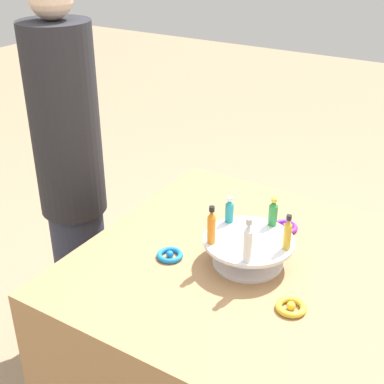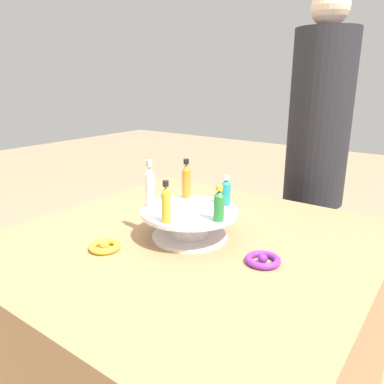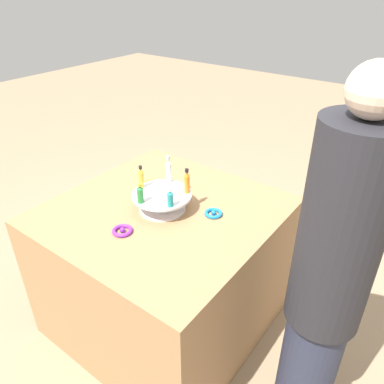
{
  "view_description": "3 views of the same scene",
  "coord_description": "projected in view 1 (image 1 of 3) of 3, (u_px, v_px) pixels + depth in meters",
  "views": [
    {
      "loc": [
        0.6,
        -1.3,
        1.74
      ],
      "look_at": [
        -0.23,
        0.02,
        0.93
      ],
      "focal_mm": 50.0,
      "sensor_mm": 36.0,
      "label": 1
    },
    {
      "loc": [
        0.84,
        0.62,
        1.21
      ],
      "look_at": [
        -0.01,
        0.0,
        0.89
      ],
      "focal_mm": 35.0,
      "sensor_mm": 36.0,
      "label": 2
    },
    {
      "loc": [
        -1.04,
        1.15,
        1.75
      ],
      "look_at": [
        -0.2,
        0.02,
        0.93
      ],
      "focal_mm": 35.0,
      "sensor_mm": 36.0,
      "label": 3
    }
  ],
  "objects": [
    {
      "name": "ribbon_bow_purple",
      "position": [
        285.0,
        227.0,
        1.89
      ],
      "size": [
        0.09,
        0.09,
        0.02
      ],
      "color": "purple",
      "rests_on": "party_table"
    },
    {
      "name": "bottle_orange",
      "position": [
        212.0,
        226.0,
        1.63
      ],
      "size": [
        0.03,
        0.03,
        0.13
      ],
      "color": "orange",
      "rests_on": "display_stand"
    },
    {
      "name": "bottle_teal",
      "position": [
        229.0,
        210.0,
        1.75
      ],
      "size": [
        0.03,
        0.03,
        0.09
      ],
      "color": "teal",
      "rests_on": "display_stand"
    },
    {
      "name": "display_stand",
      "position": [
        248.0,
        249.0,
        1.69
      ],
      "size": [
        0.29,
        0.29,
        0.09
      ],
      "color": "silver",
      "rests_on": "party_table"
    },
    {
      "name": "bottle_clear",
      "position": [
        248.0,
        242.0,
        1.54
      ],
      "size": [
        0.03,
        0.03,
        0.14
      ],
      "color": "silver",
      "rests_on": "display_stand"
    },
    {
      "name": "bottle_gold",
      "position": [
        287.0,
        233.0,
        1.6
      ],
      "size": [
        0.02,
        0.02,
        0.12
      ],
      "color": "gold",
      "rests_on": "display_stand"
    },
    {
      "name": "party_table",
      "position": [
        242.0,
        350.0,
        1.89
      ],
      "size": [
        1.05,
        1.05,
        0.75
      ],
      "color": "#9E754C",
      "rests_on": "ground_plane"
    },
    {
      "name": "ribbon_bow_blue",
      "position": [
        170.0,
        255.0,
        1.74
      ],
      "size": [
        0.09,
        0.09,
        0.02
      ],
      "color": "blue",
      "rests_on": "party_table"
    },
    {
      "name": "ribbon_bow_gold",
      "position": [
        291.0,
        307.0,
        1.51
      ],
      "size": [
        0.09,
        0.09,
        0.03
      ],
      "color": "gold",
      "rests_on": "party_table"
    },
    {
      "name": "person_figure",
      "position": [
        71.0,
        179.0,
        2.16
      ],
      "size": [
        0.27,
        0.27,
        1.57
      ],
      "rotation": [
        0.0,
        0.0,
        -0.11
      ],
      "color": "#282D42",
      "rests_on": "ground_plane"
    },
    {
      "name": "bottle_green",
      "position": [
        273.0,
        213.0,
        1.73
      ],
      "size": [
        0.03,
        0.03,
        0.1
      ],
      "color": "#288438",
      "rests_on": "display_stand"
    }
  ]
}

